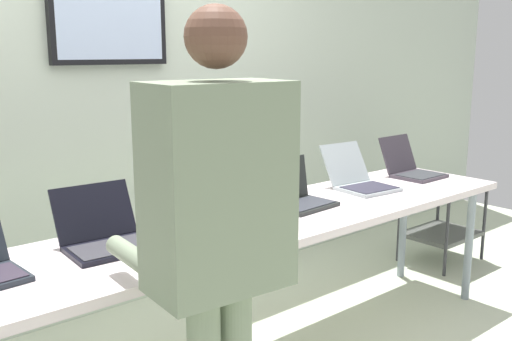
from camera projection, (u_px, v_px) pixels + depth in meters
The scene contains 9 objects.
back_wall at pixel (118, 99), 3.43m from camera, with size 8.00×0.11×2.57m.
workbench at pixel (237, 234), 2.70m from camera, with size 3.57×0.70×0.78m.
laptop_station_1 at pixel (105, 234), 2.37m from camera, with size 0.36×0.37×0.24m.
laptop_station_2 at pixel (213, 211), 2.71m from camera, with size 0.36×0.30×0.24m.
laptop_station_3 at pixel (297, 195), 3.01m from camera, with size 0.34×0.29×0.24m.
laptop_station_4 at pixel (359, 179), 3.39m from camera, with size 0.34×0.42×0.25m.
laptop_station_5 at pixel (411, 167), 3.73m from camera, with size 0.31×0.35×0.25m.
person at pixel (217, 224), 1.82m from camera, with size 0.46×0.61×1.71m.
storage_cart at pixel (443, 210), 4.34m from camera, with size 0.56×0.44×0.60m.
Camera 1 is at (-1.61, -2.03, 1.57)m, focal length 40.42 mm.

